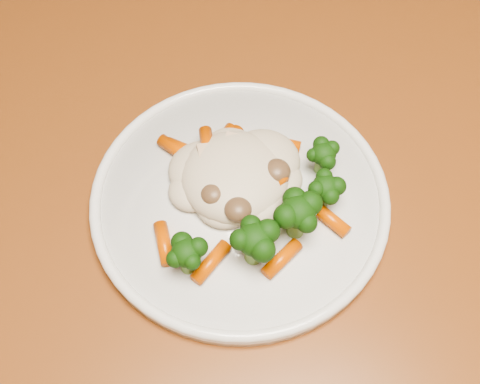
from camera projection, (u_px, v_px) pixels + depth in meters
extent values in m
plane|color=brown|center=(163.00, 287.00, 1.31)|extent=(3.00, 3.00, 0.00)
cube|color=brown|center=(284.00, 204.00, 0.57)|extent=(1.38, 1.03, 0.04)
cube|color=brown|center=(435.00, 49.00, 1.20)|extent=(0.07, 0.07, 0.71)
cylinder|color=white|center=(240.00, 200.00, 0.54)|extent=(0.27, 0.27, 0.01)
ellipsoid|color=beige|center=(235.00, 169.00, 0.52)|extent=(0.11, 0.10, 0.04)
ellipsoid|color=black|center=(187.00, 258.00, 0.48)|extent=(0.04, 0.04, 0.04)
ellipsoid|color=black|center=(254.00, 246.00, 0.49)|extent=(0.05, 0.05, 0.04)
ellipsoid|color=black|center=(297.00, 219.00, 0.50)|extent=(0.05, 0.05, 0.04)
ellipsoid|color=black|center=(324.00, 193.00, 0.52)|extent=(0.04, 0.04, 0.03)
ellipsoid|color=black|center=(322.00, 160.00, 0.54)|extent=(0.04, 0.04, 0.03)
cylinder|color=#E65C05|center=(193.00, 153.00, 0.55)|extent=(0.05, 0.05, 0.01)
cylinder|color=#E65C05|center=(221.00, 143.00, 0.56)|extent=(0.04, 0.04, 0.01)
cylinder|color=#E65C05|center=(278.00, 143.00, 0.56)|extent=(0.04, 0.03, 0.01)
cylinder|color=#E65C05|center=(164.00, 243.00, 0.50)|extent=(0.01, 0.04, 0.01)
cylinder|color=#E65C05|center=(211.00, 262.00, 0.49)|extent=(0.04, 0.03, 0.01)
cylinder|color=#E65C05|center=(282.00, 259.00, 0.50)|extent=(0.04, 0.03, 0.01)
cylinder|color=#E65C05|center=(328.00, 217.00, 0.52)|extent=(0.03, 0.04, 0.01)
cylinder|color=#E65C05|center=(268.00, 170.00, 0.53)|extent=(0.03, 0.04, 0.01)
cylinder|color=#E65C05|center=(208.00, 151.00, 0.54)|extent=(0.02, 0.05, 0.01)
cylinder|color=#E65C05|center=(183.00, 154.00, 0.55)|extent=(0.04, 0.05, 0.01)
cylinder|color=#E65C05|center=(230.00, 143.00, 0.56)|extent=(0.03, 0.04, 0.01)
ellipsoid|color=brown|center=(250.00, 170.00, 0.53)|extent=(0.03, 0.03, 0.02)
ellipsoid|color=brown|center=(276.00, 171.00, 0.53)|extent=(0.03, 0.03, 0.02)
ellipsoid|color=brown|center=(214.00, 194.00, 0.51)|extent=(0.02, 0.02, 0.02)
ellipsoid|color=brown|center=(238.00, 209.00, 0.51)|extent=(0.02, 0.02, 0.02)
cube|color=#D1B18B|center=(210.00, 154.00, 0.54)|extent=(0.02, 0.02, 0.01)
cube|color=#D1B18B|center=(235.00, 142.00, 0.54)|extent=(0.02, 0.02, 0.01)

